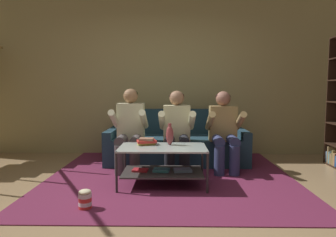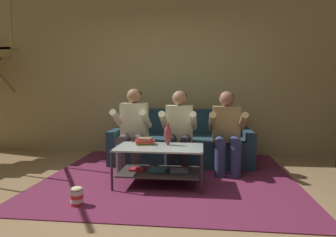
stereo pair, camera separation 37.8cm
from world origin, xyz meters
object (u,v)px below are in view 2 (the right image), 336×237
Objects in this scene: popcorn_tub at (77,196)px; person_seated_right at (227,129)px; vase at (168,135)px; person_seated_left at (133,126)px; coffee_table at (160,160)px; couch at (182,145)px; person_seated_middle at (179,128)px; book_stack at (145,141)px.

person_seated_right is at bearing 42.33° from popcorn_tub.
person_seated_left is at bearing 135.20° from vase.
vase is (-0.76, -0.56, -0.02)m from person_seated_right.
coffee_table is 3.87× the size of vase.
couch is 2.09× the size of coffee_table.
couch is 0.65m from person_seated_middle.
popcorn_tub is at bearing -137.67° from person_seated_right.
couch reaches higher than book_stack.
person_seated_middle is 0.77m from coffee_table.
coffee_table is (-0.17, -1.23, 0.04)m from couch.
couch is 0.92m from person_seated_right.
person_seated_right is 4.22× the size of vase.
vase is at bearing -143.36° from person_seated_right.
coffee_table is at bearing -104.16° from person_seated_middle.
person_seated_middle reaches higher than couch.
coffee_table is (-0.84, -0.68, -0.30)m from person_seated_right.
vase reaches higher than book_stack.
vase is at bearing -94.80° from couch.
person_seated_right is 4.30× the size of book_stack.
person_seated_left is 4.44× the size of book_stack.
person_seated_right is 0.94m from vase.
popcorn_tub is at bearing -122.23° from person_seated_middle.
person_seated_right is at bearing 39.32° from coffee_table.
person_seated_middle is (0.66, -0.00, -0.01)m from person_seated_left.
vase is 0.30m from book_stack.
person_seated_right is at bearing 28.11° from book_stack.
couch is 1.92× the size of person_seated_right.
person_seated_middle reaches higher than popcorn_tub.
coffee_table reaches higher than popcorn_tub.
person_seated_left reaches higher than book_stack.
book_stack is (-0.21, 0.13, 0.20)m from coffee_table.
coffee_table is 0.32m from book_stack.
couch is 1.24m from coffee_table.
person_seated_middle reaches higher than vase.
couch is at bearing 85.20° from vase.
coffee_table is at bearing -54.55° from person_seated_left.
person_seated_right reaches higher than couch.
popcorn_tub is (-1.56, -1.42, -0.51)m from person_seated_right.
person_seated_right reaches higher than vase.
person_seated_right is at bearing 36.64° from vase.
book_stack is at bearing -108.96° from couch.
book_stack is at bearing -63.16° from person_seated_left.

